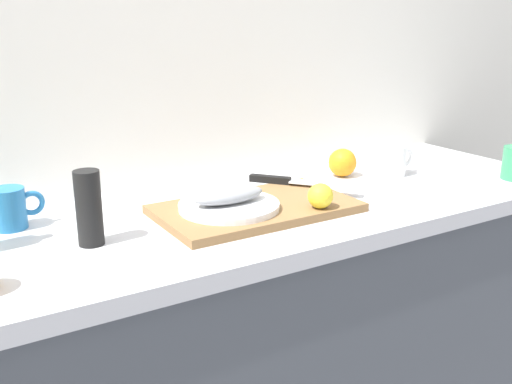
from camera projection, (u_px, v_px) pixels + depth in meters
back_wall at (159, 52)px, 1.55m from camera, size 3.20×0.05×2.50m
kitchen_counter at (223, 377)px, 1.52m from camera, size 2.00×0.60×0.90m
cutting_board at (256, 208)px, 1.38m from camera, size 0.46×0.27×0.02m
white_plate at (227, 206)px, 1.34m from camera, size 0.23×0.23×0.01m
fish_fillet at (227, 196)px, 1.33m from camera, size 0.17×0.07×0.04m
chef_knife at (290, 181)px, 1.54m from camera, size 0.21×0.24×0.02m
lemon_0 at (320, 196)px, 1.34m from camera, size 0.06×0.06×0.06m
coffee_mug_0 at (11, 208)px, 1.27m from camera, size 0.11×0.07×0.09m
coffee_mug_1 at (394, 160)px, 1.69m from camera, size 0.12×0.08×0.09m
orange_1 at (342, 163)px, 1.68m from camera, size 0.08×0.08×0.08m
pepper_mill at (89, 208)px, 1.17m from camera, size 0.05×0.05×0.15m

